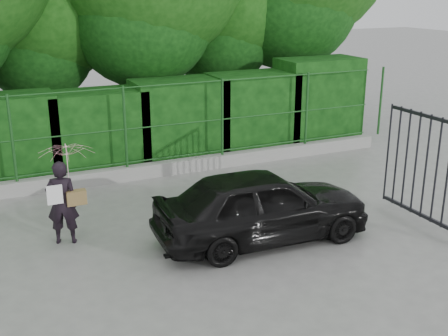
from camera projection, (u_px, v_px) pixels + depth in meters
name	position (u px, v px, depth m)	size (l,w,h in m)	color
ground	(183.00, 273.00, 8.39)	(80.00, 80.00, 0.00)	gray
kerb	(110.00, 176.00, 12.23)	(14.00, 0.25, 0.30)	#9E9E99
fence	(117.00, 128.00, 12.00)	(14.13, 0.06, 1.80)	#1A4B1C
hedge	(108.00, 127.00, 12.94)	(14.20, 1.20, 2.28)	black
woman	(67.00, 178.00, 9.14)	(0.91, 0.93, 1.68)	black
car	(262.00, 205.00, 9.33)	(1.46, 3.62, 1.23)	black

